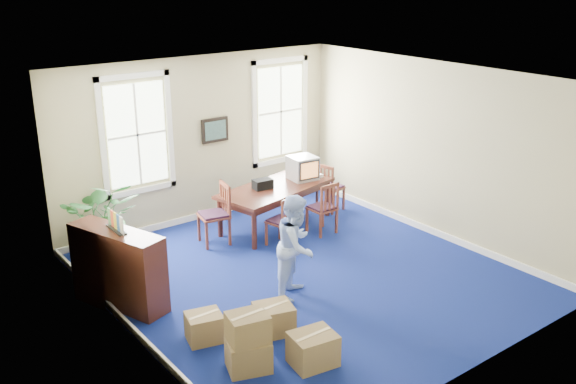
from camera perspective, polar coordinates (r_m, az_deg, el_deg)
floor at (r=10.51m, az=1.56°, el=-7.42°), size 6.50×6.50×0.00m
ceiling at (r=9.50m, az=1.74°, el=10.06°), size 6.50×6.50×0.00m
wall_back at (r=12.48m, az=-7.79°, el=4.65°), size 6.50×0.00×6.50m
wall_front at (r=7.81m, az=16.84°, el=-5.21°), size 6.50×0.00×6.50m
wall_left at (r=8.45m, az=-14.43°, el=-3.08°), size 0.00×6.50×6.50m
wall_right at (r=11.93m, az=12.97°, el=3.64°), size 0.00×6.50×6.50m
baseboard_back at (r=12.93m, az=-7.42°, el=-1.99°), size 6.00×0.04×0.12m
baseboard_left at (r=9.14m, az=-13.44°, el=-12.00°), size 0.04×6.50×0.12m
baseboard_right at (r=12.40m, az=12.34°, el=-3.24°), size 0.04×6.50×0.12m
window_left at (r=11.82m, az=-13.29°, el=4.98°), size 1.40×0.12×2.20m
window_right at (r=13.40m, az=-0.70°, el=7.17°), size 1.40×0.12×2.20m
wall_picture at (r=12.54m, az=-6.52°, el=5.49°), size 0.58×0.06×0.48m
conference_table at (r=12.30m, az=-1.08°, el=-1.26°), size 2.51×1.54×0.80m
crt_tv at (r=12.54m, az=1.31°, el=2.17°), size 0.55×0.59×0.46m
game_console at (r=12.75m, az=2.57°, el=1.51°), size 0.19×0.23×0.05m
equipment_bag at (r=12.04m, az=-2.27°, el=0.72°), size 0.38×0.27×0.18m
chair_near_left at (r=11.41m, az=-0.65°, el=-2.55°), size 0.51×0.51×0.95m
chair_near_right at (r=11.96m, az=3.03°, el=-1.36°), size 0.46×0.46×1.01m
chair_end_left at (r=11.54m, az=-6.63°, el=-1.99°), size 0.59×0.59×1.11m
chair_end_right at (r=13.08m, az=3.81°, el=0.48°), size 0.54×0.54×1.01m
man at (r=9.63m, az=0.75°, el=-4.79°), size 0.98×0.93×1.59m
credenza at (r=9.75m, az=-14.85°, el=-6.30°), size 0.94×1.64×1.24m
brochure_rack at (r=9.46m, az=-15.12°, el=-2.07°), size 0.34×0.65×0.29m
potted_plant at (r=11.32m, az=-16.12°, el=-2.22°), size 1.63×1.55×1.43m
cardboard_boxes at (r=8.26m, az=-2.77°, el=-12.30°), size 1.72×1.72×0.81m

